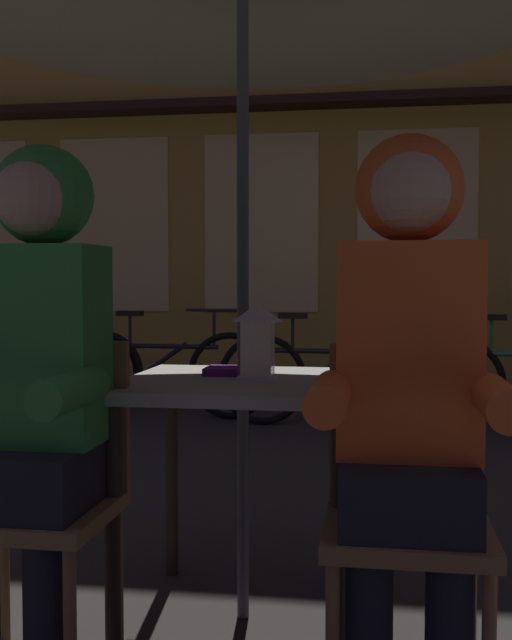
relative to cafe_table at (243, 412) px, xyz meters
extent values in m
plane|color=#2D2B28|center=(0.00, 0.00, -0.64)|extent=(60.00, 60.00, 0.00)
cube|color=#B2AD9E|center=(0.00, 0.00, 0.08)|extent=(0.72, 0.72, 0.04)
cylinder|color=#2D2319|center=(-0.31, -0.31, -0.29)|extent=(0.04, 0.04, 0.70)
cylinder|color=#2D2319|center=(0.31, -0.31, -0.29)|extent=(0.04, 0.04, 0.70)
cylinder|color=#2D2319|center=(-0.31, 0.31, -0.29)|extent=(0.04, 0.04, 0.70)
cylinder|color=#2D2319|center=(0.31, 0.31, -0.29)|extent=(0.04, 0.04, 0.70)
cylinder|color=#4C4C51|center=(0.00, 0.00, 0.49)|extent=(0.04, 0.04, 2.25)
cube|color=white|center=(0.05, -0.04, 0.11)|extent=(0.11, 0.11, 0.02)
cube|color=white|center=(0.05, -0.04, 0.20)|extent=(0.09, 0.09, 0.16)
pyramid|color=white|center=(0.05, -0.04, 0.31)|extent=(0.11, 0.11, 0.06)
cube|color=olive|center=(-0.48, -0.44, -0.21)|extent=(0.40, 0.40, 0.04)
cylinder|color=olive|center=(-0.31, -0.61, -0.43)|extent=(0.03, 0.03, 0.41)
cylinder|color=olive|center=(-0.31, -0.27, -0.43)|extent=(0.03, 0.03, 0.41)
cylinder|color=olive|center=(-0.65, -0.27, -0.43)|extent=(0.03, 0.03, 0.41)
cube|color=olive|center=(-0.48, -0.26, 0.02)|extent=(0.40, 0.03, 0.42)
cube|color=olive|center=(0.48, -0.44, -0.21)|extent=(0.40, 0.40, 0.04)
cylinder|color=olive|center=(0.65, -0.27, -0.43)|extent=(0.03, 0.03, 0.41)
cylinder|color=olive|center=(0.31, -0.27, -0.43)|extent=(0.03, 0.03, 0.41)
cube|color=olive|center=(0.48, -0.26, 0.02)|extent=(0.40, 0.03, 0.42)
cylinder|color=black|center=(-0.39, -0.57, -0.41)|extent=(0.11, 0.11, 0.45)
cube|color=black|center=(-0.48, -0.44, -0.11)|extent=(0.32, 0.36, 0.16)
cube|color=#338C38|center=(-0.48, -0.40, 0.23)|extent=(0.34, 0.22, 0.52)
cylinder|color=#338C38|center=(-0.30, -0.62, 0.14)|extent=(0.09, 0.30, 0.09)
sphere|color=tan|center=(-0.48, -0.40, 0.62)|extent=(0.21, 0.21, 0.21)
sphere|color=#338C38|center=(-0.48, -0.35, 0.63)|extent=(0.27, 0.27, 0.27)
cylinder|color=black|center=(0.39, -0.57, -0.41)|extent=(0.11, 0.11, 0.45)
cube|color=black|center=(0.48, -0.44, -0.11)|extent=(0.32, 0.36, 0.16)
cube|color=#E05B23|center=(0.48, -0.40, 0.23)|extent=(0.34, 0.22, 0.52)
cylinder|color=#E05B23|center=(0.66, -0.62, 0.14)|extent=(0.09, 0.30, 0.09)
cylinder|color=#E05B23|center=(0.30, -0.62, 0.14)|extent=(0.09, 0.30, 0.09)
sphere|color=tan|center=(0.48, -0.40, 0.62)|extent=(0.21, 0.21, 0.21)
sphere|color=#E05B23|center=(0.48, -0.35, 0.63)|extent=(0.27, 0.27, 0.27)
cube|color=gold|center=(0.02, 5.40, 2.46)|extent=(10.00, 0.60, 6.20)
cube|color=#F4D17A|center=(-2.18, 5.09, 0.96)|extent=(1.10, 0.02, 1.70)
cube|color=#F4D17A|center=(-0.71, 5.09, 0.96)|extent=(1.10, 0.02, 1.70)
cube|color=#F4D17A|center=(0.76, 5.09, 0.96)|extent=(1.10, 0.02, 1.70)
cube|color=#331914|center=(0.02, 4.95, 2.06)|extent=(9.00, 0.36, 0.08)
torus|color=black|center=(-1.77, 3.50, -0.31)|extent=(0.66, 0.12, 0.66)
cylinder|color=#1E4C93|center=(-2.28, 3.45, -0.09)|extent=(0.84, 0.13, 0.04)
cylinder|color=#1E4C93|center=(-2.40, 3.43, -0.28)|extent=(0.61, 0.10, 0.44)
cylinder|color=#1E4C93|center=(-1.89, 3.49, 0.05)|extent=(0.02, 0.02, 0.28)
cylinder|color=black|center=(-1.89, 3.49, 0.19)|extent=(0.44, 0.07, 0.02)
torus|color=black|center=(-0.70, 3.42, -0.31)|extent=(0.66, 0.08, 0.66)
torus|color=black|center=(-1.72, 3.47, -0.31)|extent=(0.66, 0.08, 0.66)
cylinder|color=black|center=(-1.21, 3.45, -0.09)|extent=(0.84, 0.08, 0.04)
cylinder|color=black|center=(-1.33, 3.45, -0.28)|extent=(0.61, 0.07, 0.44)
cylinder|color=black|center=(-1.49, 3.46, 0.03)|extent=(0.02, 0.02, 0.24)
cube|color=black|center=(-1.49, 3.46, 0.16)|extent=(0.20, 0.09, 0.04)
cylinder|color=black|center=(-0.82, 3.43, 0.05)|extent=(0.02, 0.02, 0.28)
cylinder|color=black|center=(-0.82, 3.43, 0.19)|extent=(0.44, 0.05, 0.02)
torus|color=black|center=(0.60, 3.16, -0.31)|extent=(0.66, 0.09, 0.66)
torus|color=black|center=(-0.42, 3.23, -0.31)|extent=(0.66, 0.09, 0.66)
cylinder|color=black|center=(0.09, 3.19, -0.09)|extent=(0.84, 0.09, 0.04)
cylinder|color=black|center=(-0.04, 3.20, -0.28)|extent=(0.61, 0.07, 0.44)
cylinder|color=black|center=(-0.20, 3.21, 0.03)|extent=(0.02, 0.02, 0.24)
cube|color=black|center=(-0.20, 3.21, 0.16)|extent=(0.20, 0.09, 0.04)
cylinder|color=black|center=(0.47, 3.17, 0.05)|extent=(0.02, 0.02, 0.28)
cylinder|color=black|center=(0.47, 3.17, 0.19)|extent=(0.44, 0.05, 0.02)
torus|color=black|center=(0.95, 3.23, -0.31)|extent=(0.66, 0.14, 0.66)
cylinder|color=#236B3D|center=(1.18, 3.20, 0.03)|extent=(0.02, 0.02, 0.24)
cube|color=black|center=(1.18, 3.20, 0.16)|extent=(0.21, 0.11, 0.04)
cube|color=#661E7A|center=(-0.03, 0.10, 0.11)|extent=(0.20, 0.14, 0.02)
camera|label=1|loc=(0.41, -2.33, 0.39)|focal=43.72mm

